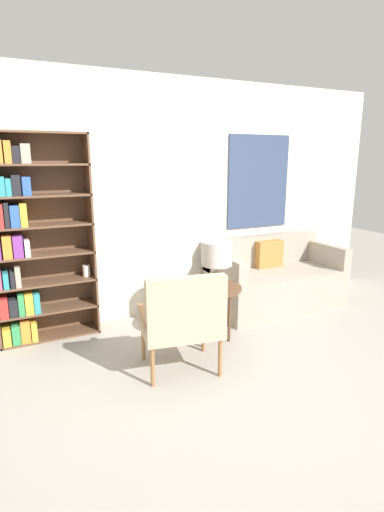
% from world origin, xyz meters
% --- Properties ---
extents(ground_plane, '(14.00, 14.00, 0.00)m').
position_xyz_m(ground_plane, '(0.00, 0.00, 0.00)').
color(ground_plane, '#9E998E').
extents(wall_back, '(6.40, 0.08, 2.70)m').
position_xyz_m(wall_back, '(0.03, 2.03, 1.35)').
color(wall_back, silver).
rests_on(wall_back, ground_plane).
extents(bookshelf, '(0.97, 0.30, 2.06)m').
position_xyz_m(bookshelf, '(-1.31, 1.85, 1.03)').
color(bookshelf, brown).
rests_on(bookshelf, ground_plane).
extents(armchair, '(0.75, 0.66, 0.90)m').
position_xyz_m(armchair, '(-0.23, 0.56, 0.52)').
color(armchair, olive).
rests_on(armchair, ground_plane).
extents(couch, '(1.62, 0.83, 0.86)m').
position_xyz_m(couch, '(1.48, 1.58, 0.33)').
color(couch, '#9E9384').
rests_on(couch, ground_plane).
extents(side_table, '(0.58, 0.58, 0.58)m').
position_xyz_m(side_table, '(0.30, 1.02, 0.52)').
color(side_table, brown).
rests_on(side_table, ground_plane).
extents(table_lamp, '(0.31, 0.31, 0.45)m').
position_xyz_m(table_lamp, '(0.36, 1.05, 0.86)').
color(table_lamp, '#A59E93').
rests_on(table_lamp, side_table).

